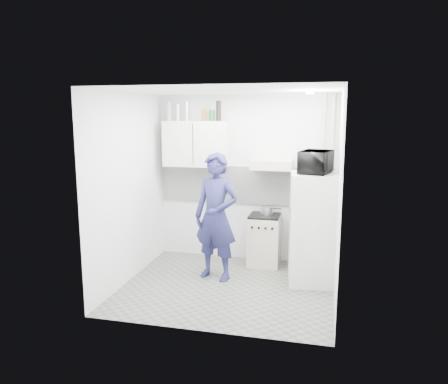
# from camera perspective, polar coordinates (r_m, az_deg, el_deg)

# --- Properties ---
(floor) EXTENTS (2.80, 2.80, 0.00)m
(floor) POSITION_cam_1_polar(r_m,az_deg,el_deg) (6.05, 0.46, -12.28)
(floor) COLOR #636557
(floor) RESTS_ON ground
(ceiling) EXTENTS (2.80, 2.80, 0.00)m
(ceiling) POSITION_cam_1_polar(r_m,az_deg,el_deg) (5.59, 0.50, 13.13)
(ceiling) COLOR white
(ceiling) RESTS_ON wall_back
(wall_back) EXTENTS (2.80, 0.00, 2.80)m
(wall_back) POSITION_cam_1_polar(r_m,az_deg,el_deg) (6.89, 2.83, 1.75)
(wall_back) COLOR silver
(wall_back) RESTS_ON floor
(wall_left) EXTENTS (0.00, 2.60, 2.60)m
(wall_left) POSITION_cam_1_polar(r_m,az_deg,el_deg) (6.14, -12.35, 0.47)
(wall_left) COLOR silver
(wall_left) RESTS_ON floor
(wall_right) EXTENTS (0.00, 2.60, 2.60)m
(wall_right) POSITION_cam_1_polar(r_m,az_deg,el_deg) (5.54, 14.73, -0.69)
(wall_right) COLOR silver
(wall_right) RESTS_ON floor
(person) EXTENTS (0.74, 0.58, 1.79)m
(person) POSITION_cam_1_polar(r_m,az_deg,el_deg) (6.10, -1.05, -3.23)
(person) COLOR #21224F
(person) RESTS_ON floor
(stove) EXTENTS (0.48, 0.48, 0.76)m
(stove) POSITION_cam_1_polar(r_m,az_deg,el_deg) (6.79, 5.28, -6.36)
(stove) COLOR beige
(stove) RESTS_ON floor
(fridge) EXTENTS (0.70, 0.70, 1.53)m
(fridge) POSITION_cam_1_polar(r_m,az_deg,el_deg) (6.11, 11.60, -4.71)
(fridge) COLOR white
(fridge) RESTS_ON floor
(stove_top) EXTENTS (0.46, 0.46, 0.03)m
(stove_top) POSITION_cam_1_polar(r_m,az_deg,el_deg) (6.69, 5.33, -3.12)
(stove_top) COLOR black
(stove_top) RESTS_ON stove
(saucepan) EXTENTS (0.20, 0.20, 0.11)m
(saucepan) POSITION_cam_1_polar(r_m,az_deg,el_deg) (6.74, 5.63, -2.40)
(saucepan) COLOR silver
(saucepan) RESTS_ON stove_top
(microwave) EXTENTS (0.61, 0.47, 0.30)m
(microwave) POSITION_cam_1_polar(r_m,az_deg,el_deg) (5.94, 11.92, 3.86)
(microwave) COLOR black
(microwave) RESTS_ON fridge
(bottle_a) EXTENTS (0.07, 0.07, 0.29)m
(bottle_a) POSITION_cam_1_polar(r_m,az_deg,el_deg) (6.96, -7.20, 10.41)
(bottle_a) COLOR #B2B7BC
(bottle_a) RESTS_ON upper_cabinet
(bottle_b) EXTENTS (0.07, 0.07, 0.25)m
(bottle_b) POSITION_cam_1_polar(r_m,az_deg,el_deg) (6.91, -6.06, 10.28)
(bottle_b) COLOR silver
(bottle_b) RESTS_ON upper_cabinet
(bottle_c) EXTENTS (0.07, 0.07, 0.29)m
(bottle_c) POSITION_cam_1_polar(r_m,az_deg,el_deg) (6.87, -4.91, 10.45)
(bottle_c) COLOR silver
(bottle_c) RESTS_ON upper_cabinet
(canister_a) EXTENTS (0.07, 0.07, 0.18)m
(canister_a) POSITION_cam_1_polar(r_m,az_deg,el_deg) (6.78, -2.60, 10.03)
(canister_a) COLOR brown
(canister_a) RESTS_ON upper_cabinet
(canister_b) EXTENTS (0.09, 0.09, 0.17)m
(canister_b) POSITION_cam_1_polar(r_m,az_deg,el_deg) (6.75, -1.59, 9.97)
(canister_b) COLOR #144C1E
(canister_b) RESTS_ON upper_cabinet
(bottle_e) EXTENTS (0.08, 0.08, 0.30)m
(bottle_e) POSITION_cam_1_polar(r_m,az_deg,el_deg) (6.72, -0.72, 10.54)
(bottle_e) COLOR black
(bottle_e) RESTS_ON upper_cabinet
(upper_cabinet) EXTENTS (1.00, 0.35, 0.70)m
(upper_cabinet) POSITION_cam_1_polar(r_m,az_deg,el_deg) (6.84, -3.63, 6.31)
(upper_cabinet) COLOR white
(upper_cabinet) RESTS_ON wall_back
(range_hood) EXTENTS (0.60, 0.50, 0.14)m
(range_hood) POSITION_cam_1_polar(r_m,az_deg,el_deg) (6.54, 6.32, 3.62)
(range_hood) COLOR beige
(range_hood) RESTS_ON wall_back
(backsplash) EXTENTS (2.74, 0.03, 0.60)m
(backsplash) POSITION_cam_1_polar(r_m,az_deg,el_deg) (6.89, 2.80, 0.91)
(backsplash) COLOR white
(backsplash) RESTS_ON wall_back
(pipe_a) EXTENTS (0.05, 0.05, 2.60)m
(pipe_a) POSITION_cam_1_polar(r_m,az_deg,el_deg) (6.69, 13.70, 1.21)
(pipe_a) COLOR beige
(pipe_a) RESTS_ON floor
(pipe_b) EXTENTS (0.04, 0.04, 2.60)m
(pipe_b) POSITION_cam_1_polar(r_m,az_deg,el_deg) (6.69, 12.67, 1.25)
(pipe_b) COLOR beige
(pipe_b) RESTS_ON floor
(ceiling_spot_fixture) EXTENTS (0.10, 0.10, 0.02)m
(ceiling_spot_fixture) POSITION_cam_1_polar(r_m,az_deg,el_deg) (5.65, 11.14, 12.61)
(ceiling_spot_fixture) COLOR white
(ceiling_spot_fixture) RESTS_ON ceiling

